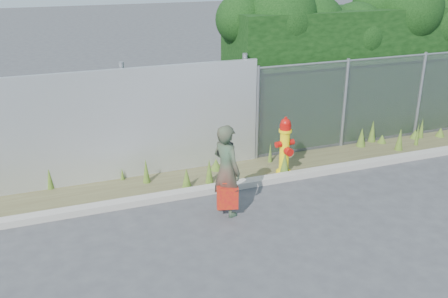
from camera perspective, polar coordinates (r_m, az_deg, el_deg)
The scene contains 10 objects.
ground at distance 8.08m, azimuth 5.57°, elevation -9.77°, with size 80.00×80.00×0.00m, color #3D3D40.
curb at distance 9.50m, azimuth 0.85°, elevation -4.23°, with size 16.00×0.22×0.12m, color #9C968C.
weed_strip at distance 10.15m, azimuth 0.82°, elevation -2.06°, with size 16.00×1.27×0.53m.
corrugated_fence at distance 9.67m, azimuth -20.10°, elevation 1.58°, with size 8.50×0.21×2.30m.
chainlink_fence at distance 12.19m, azimuth 17.73°, elevation 5.46°, with size 6.50×0.07×2.05m.
hedge at distance 12.85m, azimuth 16.20°, elevation 11.04°, with size 7.61×1.88×3.78m.
fire_hydrant at distance 10.00m, azimuth 6.95°, elevation 0.24°, with size 0.40×0.36×1.21m.
woman at distance 8.33m, azimuth 0.30°, elevation -2.46°, with size 0.58×0.38×1.60m, color #116C46.
red_tote_bag at distance 8.37m, azimuth 0.40°, elevation -5.58°, with size 0.35×0.13×0.46m.
black_shoulder_bag at distance 8.32m, azimuth 0.14°, elevation -0.00°, with size 0.26×0.11×0.19m.
Camera 1 is at (-3.14, -6.17, 4.17)m, focal length 40.00 mm.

